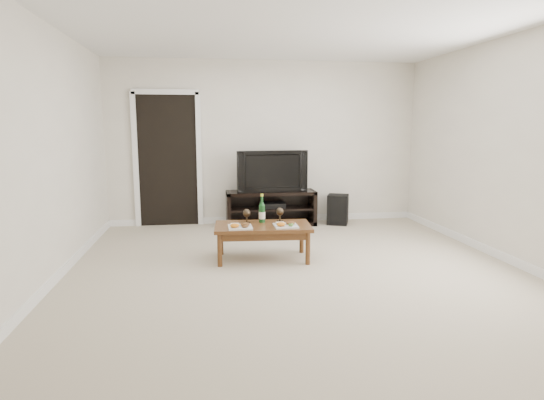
{
  "coord_description": "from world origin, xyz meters",
  "views": [
    {
      "loc": [
        -0.96,
        -4.58,
        1.58
      ],
      "look_at": [
        -0.19,
        0.72,
        0.7
      ],
      "focal_mm": 30.0,
      "sensor_mm": 36.0,
      "label": 1
    }
  ],
  "objects": [
    {
      "name": "goblet_left",
      "position": [
        -0.49,
        0.76,
        0.51
      ],
      "size": [
        0.09,
        0.09,
        0.17
      ],
      "primitive_type": null,
      "color": "#31271B",
      "rests_on": "coffee_table"
    },
    {
      "name": "television",
      "position": [
        0.06,
        2.5,
        0.87
      ],
      "size": [
        1.14,
        0.26,
        0.65
      ],
      "primitive_type": "imported",
      "rotation": [
        0.0,
        0.0,
        0.1
      ],
      "color": "black",
      "rests_on": "media_console"
    },
    {
      "name": "floor",
      "position": [
        0.0,
        0.0,
        0.0
      ],
      "size": [
        5.5,
        5.5,
        0.0
      ],
      "primitive_type": "plane",
      "color": "#BBB196",
      "rests_on": "ground"
    },
    {
      "name": "wine_bottle",
      "position": [
        -0.3,
        0.77,
        0.59
      ],
      "size": [
        0.07,
        0.07,
        0.35
      ],
      "primitive_type": "cylinder",
      "color": "#103D17",
      "rests_on": "coffee_table"
    },
    {
      "name": "plate_left",
      "position": [
        -0.59,
        0.5,
        0.45
      ],
      "size": [
        0.27,
        0.27,
        0.07
      ],
      "primitive_type": "cube",
      "color": "white",
      "rests_on": "coffee_table"
    },
    {
      "name": "goblet_right",
      "position": [
        -0.08,
        0.79,
        0.51
      ],
      "size": [
        0.09,
        0.09,
        0.17
      ],
      "primitive_type": null,
      "color": "#31271B",
      "rests_on": "coffee_table"
    },
    {
      "name": "ceiling",
      "position": [
        0.0,
        0.0,
        2.62
      ],
      "size": [
        5.0,
        5.5,
        0.04
      ],
      "primitive_type": "cube",
      "color": "white",
      "rests_on": "back_wall"
    },
    {
      "name": "coffee_table",
      "position": [
        -0.31,
        0.63,
        0.21
      ],
      "size": [
        1.16,
        0.69,
        0.42
      ],
      "primitive_type": "cube",
      "rotation": [
        0.0,
        0.0,
        -0.07
      ],
      "color": "#573818",
      "rests_on": "ground"
    },
    {
      "name": "doorway",
      "position": [
        -1.55,
        2.73,
        1.02
      ],
      "size": [
        0.9,
        0.02,
        2.05
      ],
      "primitive_type": "cube",
      "color": "black",
      "rests_on": "ground"
    },
    {
      "name": "av_receiver",
      "position": [
        0.08,
        2.48,
        0.33
      ],
      "size": [
        0.42,
        0.33,
        0.08
      ],
      "primitive_type": "cube",
      "rotation": [
        0.0,
        0.0,
        -0.08
      ],
      "color": "black",
      "rests_on": "media_console"
    },
    {
      "name": "subwoofer",
      "position": [
        1.14,
        2.41,
        0.24
      ],
      "size": [
        0.42,
        0.42,
        0.48
      ],
      "primitive_type": "cube",
      "rotation": [
        0.0,
        0.0,
        -0.39
      ],
      "color": "black",
      "rests_on": "ground"
    },
    {
      "name": "plate_right",
      "position": [
        -0.06,
        0.5,
        0.45
      ],
      "size": [
        0.27,
        0.27,
        0.07
      ],
      "primitive_type": "cube",
      "color": "white",
      "rests_on": "coffee_table"
    },
    {
      "name": "media_console",
      "position": [
        0.06,
        2.5,
        0.28
      ],
      "size": [
        1.42,
        0.45,
        0.55
      ],
      "primitive_type": "cube",
      "color": "black",
      "rests_on": "ground"
    },
    {
      "name": "back_wall",
      "position": [
        0.0,
        2.77,
        1.3
      ],
      "size": [
        5.0,
        0.04,
        2.6
      ],
      "primitive_type": "cube",
      "color": "beige",
      "rests_on": "ground"
    }
  ]
}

